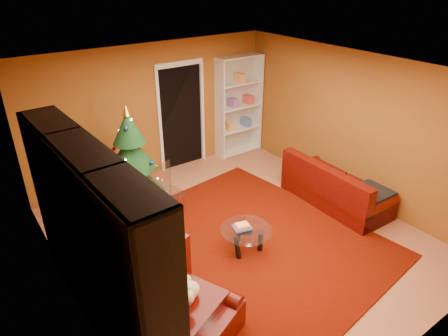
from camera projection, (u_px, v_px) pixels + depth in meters
floor at (239, 237)px, 6.34m from camera, size 5.00×5.50×0.05m
ceiling at (242, 71)px, 5.13m from camera, size 5.00×5.50×0.05m
wall_back at (153, 111)px, 7.75m from camera, size 5.00×0.05×2.60m
wall_left at (60, 221)px, 4.43m from camera, size 0.05×5.50×2.60m
wall_right at (353, 126)px, 7.04m from camera, size 0.05×5.50×2.60m
doorway at (182, 118)px, 8.14m from camera, size 1.06×0.60×2.16m
rug at (249, 243)px, 6.16m from camera, size 3.79×4.27×0.02m
media_unit at (97, 243)px, 4.35m from camera, size 0.60×2.99×2.28m
christmas_tree at (132, 160)px, 6.69m from camera, size 1.18×1.18×1.89m
gift_box_green at (135, 210)px, 6.78m from camera, size 0.33×0.33×0.25m
gift_box_red at (113, 199)px, 7.15m from camera, size 0.22×0.22×0.20m
white_bookshelf at (239, 106)px, 8.70m from camera, size 1.04×0.39×2.23m
armchair at (187, 310)px, 4.44m from camera, size 1.40×1.40×0.83m
dog at (186, 292)px, 4.41m from camera, size 0.49×0.43×0.27m
sofa at (337, 183)px, 7.03m from camera, size 0.91×1.95×0.83m
coffee_table at (246, 240)px, 5.92m from camera, size 0.94×0.94×0.48m
acrylic_chair at (169, 193)px, 6.72m from camera, size 0.50×0.53×0.81m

